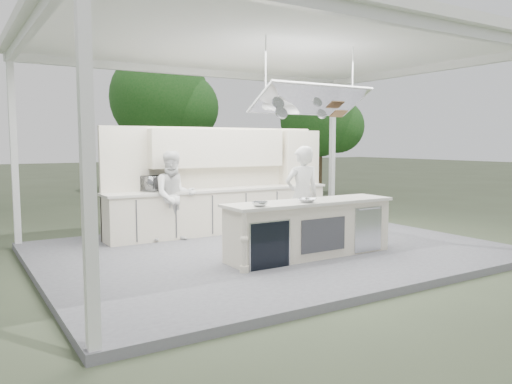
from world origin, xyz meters
TOP-DOWN VIEW (x-y plane):
  - ground at (0.00, 0.00)m, footprint 90.00×90.00m
  - stage_deck at (0.00, 0.00)m, footprint 8.00×6.00m
  - tent at (0.00, -0.01)m, footprint 8.20×6.20m
  - demo_island at (0.18, -0.91)m, footprint 3.10×0.79m
  - back_counter at (0.00, 1.90)m, footprint 5.08×0.72m
  - back_wall_unit at (0.44, 2.11)m, footprint 5.05×0.48m
  - tree_cluster at (-0.16, 9.77)m, footprint 19.55×9.40m
  - head_chef at (0.57, -0.18)m, footprint 0.74×0.55m
  - sous_chef at (-1.24, 1.55)m, footprint 0.94×0.78m
  - toaster_oven at (-1.39, 2.08)m, footprint 0.67×0.58m
  - bowl_large at (-0.02, -1.10)m, footprint 0.36×0.36m
  - bowl_small at (-0.94, -1.12)m, footprint 0.25×0.25m

SIDE VIEW (x-z plane):
  - ground at x=0.00m, z-range 0.00..0.00m
  - stage_deck at x=0.00m, z-range 0.00..0.12m
  - demo_island at x=0.18m, z-range 0.12..1.07m
  - back_counter at x=0.00m, z-range 0.12..1.07m
  - sous_chef at x=-1.24m, z-range 0.12..1.88m
  - head_chef at x=0.57m, z-range 0.12..1.98m
  - bowl_large at x=-0.02m, z-range 1.07..1.14m
  - bowl_small at x=-0.94m, z-range 1.07..1.15m
  - toaster_oven at x=-1.39m, z-range 1.07..1.38m
  - back_wall_unit at x=0.44m, z-range 0.45..2.70m
  - tree_cluster at x=-0.16m, z-range 0.36..6.21m
  - tent at x=0.00m, z-range 1.78..5.64m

